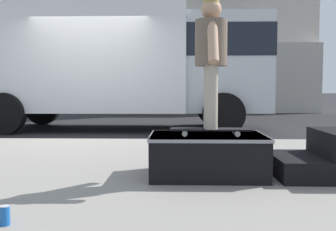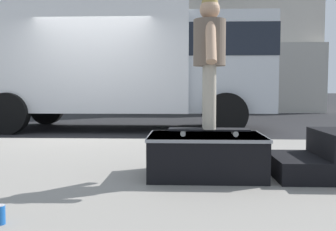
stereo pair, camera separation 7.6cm
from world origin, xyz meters
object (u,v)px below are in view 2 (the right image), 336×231
kicker_ramp (327,158)px  soda_can (0,215)px  skateboard (209,130)px  skater_kid (209,51)px  skate_box (206,154)px  box_truck (125,59)px

kicker_ramp → soda_can: kicker_ramp is taller
skateboard → skater_kid: 0.76m
skate_box → soda_can: bearing=-134.5°
kicker_ramp → skateboard: size_ratio=1.15×
skate_box → soda_can: size_ratio=8.99×
kicker_ramp → skateboard: 1.20m
skate_box → soda_can: (-1.40, -1.42, -0.16)m
skateboard → soda_can: 2.01m
skateboard → skater_kid: size_ratio=0.62×
skate_box → soda_can: skate_box is taller
skateboard → skater_kid: skater_kid is taller
skateboard → skater_kid: (-0.00, -0.00, 0.76)m
kicker_ramp → box_truck: box_truck is taller
skate_box → box_truck: box_truck is taller
skate_box → skateboard: 0.26m
skater_kid → soda_can: 2.29m
skateboard → kicker_ramp: bearing=2.9°
soda_can → box_truck: size_ratio=0.02×
skate_box → box_truck: size_ratio=0.16×
skater_kid → box_truck: (-1.68, 5.54, 0.35)m
kicker_ramp → box_truck: size_ratio=0.13×
skater_kid → soda_can: skater_kid is taller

